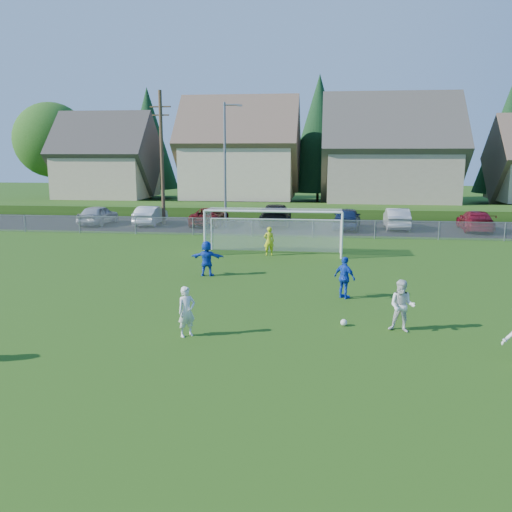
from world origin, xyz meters
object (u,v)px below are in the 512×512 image
object	(u,v)px
player_white_a	(187,312)
soccer_goal	(274,224)
car_f	(397,218)
player_blue_b	(207,258)
car_c	(210,216)
soccer_ball	(344,323)
player_blue_a	(345,278)
car_a	(98,215)
car_g	(475,221)
car_b	(151,215)
car_e	(347,218)
goalkeeper	(269,241)
player_white_b	(402,306)
car_d	(276,215)

from	to	relation	value
player_white_a	soccer_goal	world-z (taller)	soccer_goal
player_white_a	car_f	distance (m)	26.51
player_blue_b	car_c	distance (m)	17.18
player_blue_b	car_c	world-z (taller)	player_blue_b
soccer_ball	soccer_goal	bearing A→B (deg)	105.37
player_blue_a	car_c	world-z (taller)	player_blue_a
car_a	player_blue_b	bearing A→B (deg)	129.29
player_blue_a	soccer_goal	world-z (taller)	soccer_goal
car_g	soccer_goal	world-z (taller)	soccer_goal
player_blue_b	car_b	world-z (taller)	player_blue_b
car_b	car_e	bearing A→B (deg)	176.94
player_blue_a	car_f	xyz separation A→B (m)	(4.47, 19.80, -0.05)
soccer_ball	car_c	bearing A→B (deg)	111.73
car_f	soccer_ball	bearing A→B (deg)	80.43
player_white_a	car_g	distance (m)	28.53
soccer_goal	car_a	bearing A→B (deg)	144.39
car_b	soccer_ball	bearing A→B (deg)	120.37
goalkeeper	car_c	distance (m)	12.93
soccer_goal	car_g	bearing A→B (deg)	38.05
car_b	car_a	bearing A→B (deg)	5.10
soccer_ball	car_c	xyz separation A→B (m)	(-9.32, 23.37, 0.57)
player_white_b	goalkeeper	world-z (taller)	player_white_b
car_b	player_blue_a	bearing A→B (deg)	124.80
player_blue_b	car_d	world-z (taller)	car_d
player_white_b	car_e	distance (m)	22.87
car_b	car_g	bearing A→B (deg)	178.58
soccer_ball	car_f	bearing A→B (deg)	78.78
player_blue_a	car_d	distance (m)	20.92
soccer_ball	car_g	distance (m)	24.92
soccer_ball	car_f	size ratio (longest dim) A/B	0.05
player_white_a	player_blue_a	size ratio (longest dim) A/B	0.96
soccer_ball	soccer_goal	xyz separation A→B (m)	(-3.39, 12.32, 1.52)
player_white_a	player_white_b	size ratio (longest dim) A/B	0.94
player_blue_a	car_f	bearing A→B (deg)	-63.24
soccer_ball	player_blue_b	size ratio (longest dim) A/B	0.14
car_b	soccer_goal	distance (m)	15.12
car_c	car_g	bearing A→B (deg)	179.95
car_c	car_f	size ratio (longest dim) A/B	1.06
car_d	car_g	world-z (taller)	car_d
player_blue_a	car_g	distance (m)	21.77
car_e	soccer_ball	bearing A→B (deg)	92.89
soccer_ball	player_white_b	bearing A→B (deg)	-10.91
soccer_ball	player_white_b	world-z (taller)	player_white_b
soccer_ball	player_blue_a	distance (m)	3.48
car_b	car_c	distance (m)	4.59
soccer_goal	car_e	bearing A→B (deg)	66.78
car_a	soccer_goal	xyz separation A→B (m)	(14.56, -10.43, 0.88)
player_blue_b	goalkeeper	xyz separation A→B (m)	(2.30, 5.24, -0.02)
car_c	soccer_ball	bearing A→B (deg)	113.34
car_b	car_c	world-z (taller)	car_b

